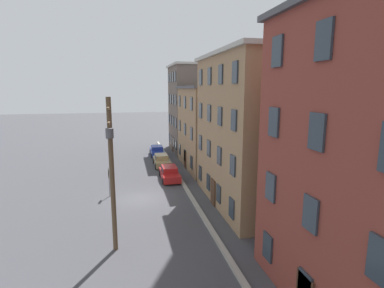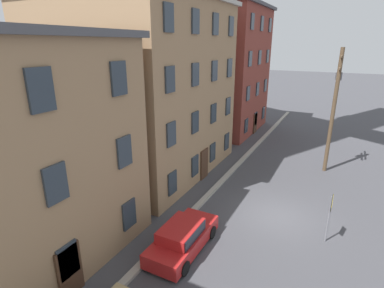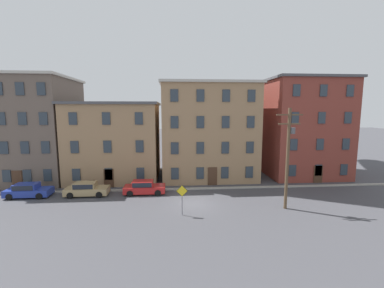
% 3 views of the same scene
% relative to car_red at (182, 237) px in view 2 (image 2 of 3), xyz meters
% --- Properties ---
extents(ground_plane, '(200.00, 200.00, 0.00)m').
position_rel_car_red_xyz_m(ground_plane, '(5.12, -3.40, -0.75)').
color(ground_plane, '#424247').
extents(kerb_strip, '(56.00, 0.36, 0.16)m').
position_rel_car_red_xyz_m(kerb_strip, '(5.12, 1.10, -0.67)').
color(kerb_strip, '#9E998E').
rests_on(kerb_strip, ground_plane).
extents(apartment_far, '(12.48, 11.29, 12.47)m').
position_rel_car_red_xyz_m(apartment_far, '(7.87, 7.99, 5.50)').
color(apartment_far, '#9E7A56').
rests_on(apartment_far, ground_plane).
extents(apartment_annex, '(10.47, 10.12, 13.21)m').
position_rel_car_red_xyz_m(apartment_annex, '(21.11, 7.40, 5.87)').
color(apartment_annex, brown).
rests_on(apartment_annex, ground_plane).
extents(car_red, '(4.40, 1.92, 1.43)m').
position_rel_car_red_xyz_m(car_red, '(0.00, 0.00, 0.00)').
color(car_red, '#B21E1E').
rests_on(car_red, ground_plane).
extents(caution_sign, '(1.01, 0.08, 2.67)m').
position_rel_car_red_xyz_m(caution_sign, '(3.89, -6.05, 1.04)').
color(caution_sign, slate).
rests_on(caution_sign, ground_plane).
extents(utility_pole, '(2.40, 0.44, 9.19)m').
position_rel_car_red_xyz_m(utility_pole, '(13.46, -5.24, 4.42)').
color(utility_pole, brown).
rests_on(utility_pole, ground_plane).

